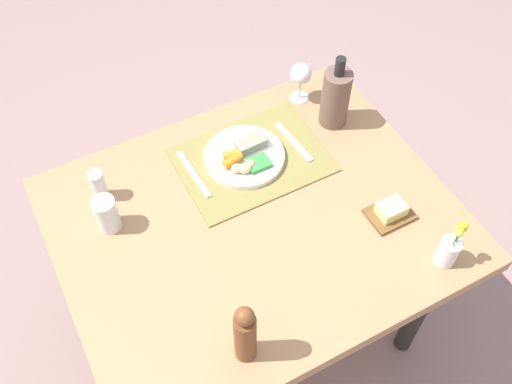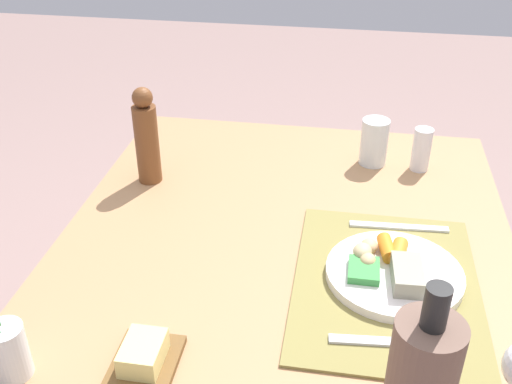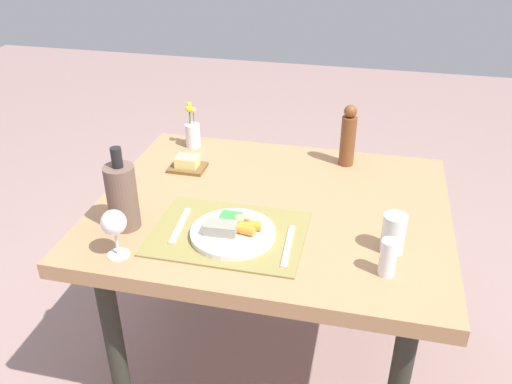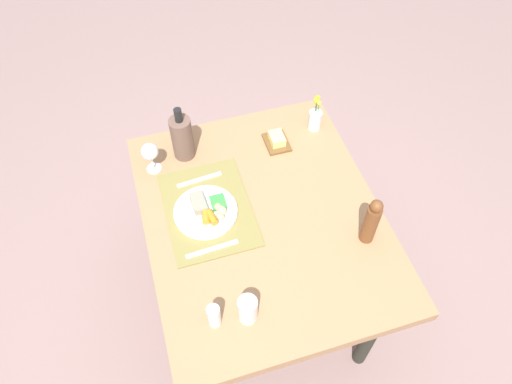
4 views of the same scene
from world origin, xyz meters
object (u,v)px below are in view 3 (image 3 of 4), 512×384
(cooler_bottle, at_px, (122,196))
(wine_glass, at_px, (114,224))
(pepper_mill, at_px, (348,137))
(water_tumbler, at_px, (393,235))
(butter_dish, at_px, (187,164))
(fork, at_px, (180,225))
(dinner_plate, at_px, (234,231))
(knife, at_px, (288,245))
(dining_table, at_px, (272,225))
(flower_vase, at_px, (193,133))
(salt_shaker, at_px, (388,258))

(cooler_bottle, height_order, wine_glass, cooler_bottle)
(wine_glass, xyz_separation_m, pepper_mill, (0.57, 0.71, 0.01))
(wine_glass, height_order, water_tumbler, wine_glass)
(cooler_bottle, relative_size, butter_dish, 2.02)
(fork, height_order, wine_glass, wine_glass)
(cooler_bottle, height_order, butter_dish, cooler_bottle)
(wine_glass, bearing_deg, dinner_plate, 28.87)
(knife, bearing_deg, cooler_bottle, 176.91)
(cooler_bottle, bearing_deg, wine_glass, -73.22)
(dining_table, bearing_deg, flower_vase, 137.09)
(knife, xyz_separation_m, water_tumbler, (0.29, 0.06, 0.04))
(butter_dish, height_order, water_tumbler, water_tumbler)
(wine_glass, bearing_deg, pepper_mill, 51.22)
(dinner_plate, xyz_separation_m, salt_shaker, (0.44, -0.08, 0.03))
(fork, relative_size, knife, 0.94)
(pepper_mill, bearing_deg, flower_vase, 177.88)
(pepper_mill, bearing_deg, water_tumbler, -71.77)
(fork, bearing_deg, dinner_plate, -8.14)
(knife, relative_size, pepper_mill, 0.87)
(fork, distance_m, salt_shaker, 0.62)
(cooler_bottle, bearing_deg, dinner_plate, 3.08)
(dinner_plate, bearing_deg, flower_vase, 119.21)
(dining_table, xyz_separation_m, salt_shaker, (0.37, -0.29, 0.13))
(dining_table, relative_size, water_tumbler, 9.75)
(cooler_bottle, relative_size, wine_glass, 1.81)
(dinner_plate, relative_size, butter_dish, 1.93)
(flower_vase, bearing_deg, knife, -50.61)
(flower_vase, bearing_deg, butter_dish, -77.08)
(cooler_bottle, bearing_deg, fork, 9.62)
(dining_table, relative_size, fork, 5.92)
(pepper_mill, xyz_separation_m, butter_dish, (-0.56, -0.17, -0.09))
(dinner_plate, distance_m, wine_glass, 0.34)
(salt_shaker, bearing_deg, wine_glass, -173.46)
(dining_table, distance_m, dinner_plate, 0.24)
(fork, distance_m, butter_dish, 0.39)
(cooler_bottle, bearing_deg, butter_dish, 82.05)
(cooler_bottle, bearing_deg, knife, -0.10)
(dinner_plate, xyz_separation_m, flower_vase, (-0.32, 0.58, 0.04))
(dining_table, relative_size, cooler_bottle, 4.31)
(pepper_mill, height_order, water_tumbler, pepper_mill)
(flower_vase, xyz_separation_m, pepper_mill, (0.61, -0.02, 0.05))
(fork, xyz_separation_m, cooler_bottle, (-0.16, -0.03, 0.10))
(dining_table, relative_size, wine_glass, 7.79)
(fork, relative_size, pepper_mill, 0.82)
(fork, distance_m, flower_vase, 0.59)
(salt_shaker, bearing_deg, knife, 168.14)
(dining_table, distance_m, water_tumbler, 0.44)
(fork, distance_m, pepper_mill, 0.72)
(dinner_plate, relative_size, salt_shaker, 2.35)
(dinner_plate, height_order, wine_glass, wine_glass)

